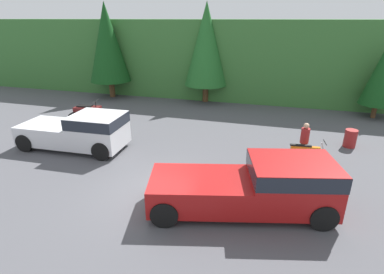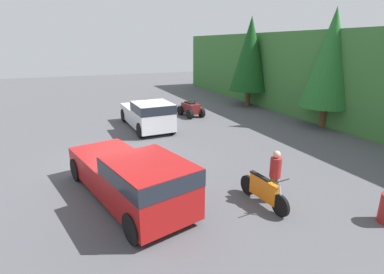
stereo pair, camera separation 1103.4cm
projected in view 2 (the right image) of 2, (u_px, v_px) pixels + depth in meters
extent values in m
plane|color=#4C4C51|center=(120.00, 164.00, 13.06)|extent=(80.00, 80.00, 0.00)
cube|color=#387033|center=(382.00, 80.00, 18.20)|extent=(44.00, 6.00, 5.84)
cylinder|color=brown|center=(248.00, 98.00, 25.23)|extent=(0.43, 0.43, 1.28)
cone|color=#144719|center=(250.00, 54.00, 24.17)|extent=(3.13, 3.13, 5.83)
cylinder|color=brown|center=(323.00, 116.00, 18.83)|extent=(0.42, 0.42, 1.27)
cone|color=#236628|center=(331.00, 58.00, 17.78)|extent=(3.11, 3.11, 5.79)
cube|color=maroon|center=(150.00, 187.00, 8.74)|extent=(3.05, 2.60, 1.55)
cube|color=#1E232D|center=(149.00, 171.00, 8.58)|extent=(3.07, 2.63, 0.50)
cube|color=maroon|center=(111.00, 166.00, 11.06)|extent=(3.62, 2.74, 0.92)
cylinder|color=black|center=(191.00, 206.00, 8.86)|extent=(0.90, 0.48, 0.85)
cylinder|color=black|center=(134.00, 228.00, 7.79)|extent=(0.90, 0.48, 0.85)
cylinder|color=black|center=(122.00, 159.00, 12.48)|extent=(0.90, 0.48, 0.85)
cylinder|color=black|center=(77.00, 169.00, 11.41)|extent=(0.90, 0.48, 0.85)
cube|color=silver|center=(153.00, 116.00, 17.26)|extent=(2.37, 2.11, 1.55)
cube|color=#1E232D|center=(153.00, 108.00, 17.11)|extent=(2.39, 2.13, 0.50)
cube|color=silver|center=(141.00, 113.00, 19.57)|extent=(2.88, 2.13, 0.92)
cylinder|color=black|center=(172.00, 127.00, 17.30)|extent=(0.86, 0.31, 0.85)
cylinder|color=black|center=(141.00, 130.00, 16.54)|extent=(0.86, 0.31, 0.85)
cylinder|color=black|center=(151.00, 113.00, 20.76)|extent=(0.86, 0.31, 0.85)
cylinder|color=black|center=(124.00, 115.00, 20.00)|extent=(0.86, 0.31, 0.85)
cylinder|color=black|center=(280.00, 206.00, 9.02)|extent=(0.70, 0.16, 0.69)
cylinder|color=black|center=(248.00, 185.00, 10.34)|extent=(0.70, 0.16, 0.69)
cube|color=orange|center=(263.00, 189.00, 9.62)|extent=(1.20, 0.26, 0.68)
cylinder|color=#B7B7BC|center=(280.00, 193.00, 8.94)|extent=(0.30, 0.08, 0.77)
cylinder|color=black|center=(282.00, 181.00, 8.82)|extent=(0.09, 0.60, 0.04)
cube|color=black|center=(260.00, 176.00, 9.67)|extent=(0.88, 0.21, 0.06)
cylinder|color=black|center=(202.00, 113.00, 21.22)|extent=(0.68, 0.30, 0.66)
cylinder|color=black|center=(190.00, 114.00, 20.75)|extent=(0.68, 0.30, 0.66)
cylinder|color=black|center=(192.00, 109.00, 22.37)|extent=(0.68, 0.30, 0.66)
cylinder|color=black|center=(180.00, 110.00, 21.90)|extent=(0.68, 0.30, 0.66)
cube|color=#5B1919|center=(191.00, 108.00, 21.49)|extent=(1.60, 0.94, 0.67)
cylinder|color=black|center=(195.00, 102.00, 20.87)|extent=(0.06, 0.06, 0.35)
cylinder|color=black|center=(195.00, 100.00, 20.82)|extent=(0.15, 0.91, 0.04)
cube|color=black|center=(190.00, 103.00, 21.50)|extent=(0.93, 0.54, 0.08)
cylinder|color=brown|center=(275.00, 188.00, 9.92)|extent=(0.24, 0.24, 0.88)
cylinder|color=brown|center=(272.00, 190.00, 9.79)|extent=(0.24, 0.24, 0.88)
cylinder|color=maroon|center=(276.00, 167.00, 9.62)|extent=(0.47, 0.47, 0.66)
sphere|color=tan|center=(277.00, 154.00, 9.49)|extent=(0.31, 0.31, 0.24)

